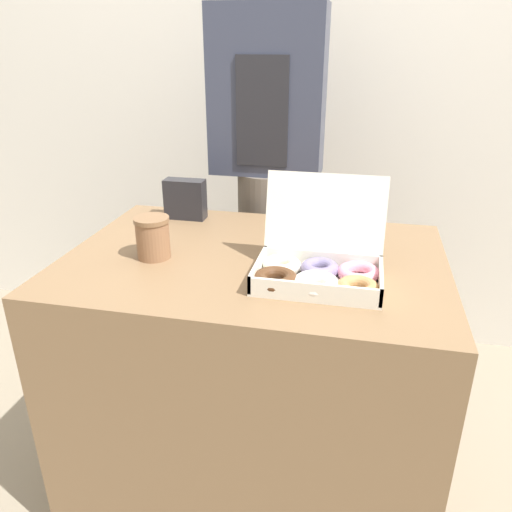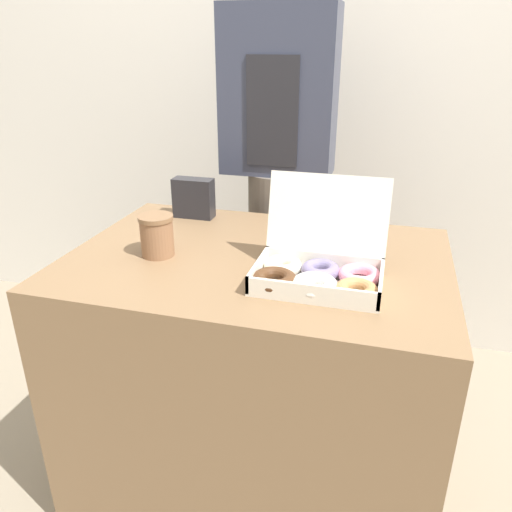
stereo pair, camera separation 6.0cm
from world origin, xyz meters
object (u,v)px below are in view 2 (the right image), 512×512
Objects in this scene: napkin_holder at (194,198)px; donut_box at (317,271)px; coffee_cup at (157,235)px; person_customer at (278,162)px.

donut_box is at bearing -39.15° from napkin_holder.
napkin_holder reaches higher than coffee_cup.
donut_box is 0.20× the size of person_customer.
donut_box is 2.54× the size of napkin_holder.
coffee_cup is 0.64m from person_customer.
person_customer is (-0.25, 0.67, 0.10)m from donut_box.
donut_box is at bearing -69.06° from person_customer.
coffee_cup is at bearing -106.90° from person_customer.
person_customer is (0.18, 0.61, 0.07)m from coffee_cup.
person_customer is at bearing 110.94° from donut_box.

